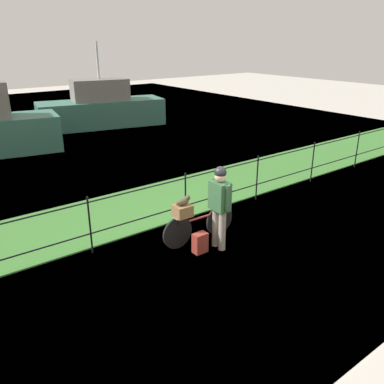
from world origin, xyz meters
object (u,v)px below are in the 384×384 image
Objects in this scene: bicycle_main at (198,225)px; cyclist_person at (220,201)px; backpack_on_paving at (200,243)px; terrier_dog at (183,201)px; wooden_crate at (182,211)px; moored_boat_mid at (101,109)px.

cyclist_person reaches higher than bicycle_main.
bicycle_main is 4.26× the size of backpack_on_paving.
terrier_dog is 0.79× the size of backpack_on_paving.
cyclist_person is (0.15, -0.46, 0.66)m from bicycle_main.
moored_boat_mid reaches higher than wooden_crate.
cyclist_person is at bearing -71.65° from bicycle_main.
wooden_crate reaches higher than bicycle_main.
terrier_dog is 0.05× the size of moored_boat_mid.
terrier_dog is 0.70m from cyclist_person.
wooden_crate is at bearing -108.33° from moored_boat_mid.
wooden_crate is 0.75m from cyclist_person.
cyclist_person is at bearing -42.64° from terrier_dog.
cyclist_person is (0.54, -0.47, 0.23)m from wooden_crate.
terrier_dog is at bearing -2.24° from wooden_crate.
terrier_dog reaches higher than backpack_on_paving.
bicycle_main is 5.13× the size of wooden_crate.
moored_boat_mid is (3.72, 12.01, 0.61)m from backpack_on_paving.
moored_boat_mid reaches higher than backpack_on_paving.
terrier_dog is (-0.36, 0.01, 0.62)m from bicycle_main.
terrier_dog reaches higher than wooden_crate.
moored_boat_mid reaches higher than terrier_dog.
terrier_dog is at bearing -76.34° from backpack_on_paving.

